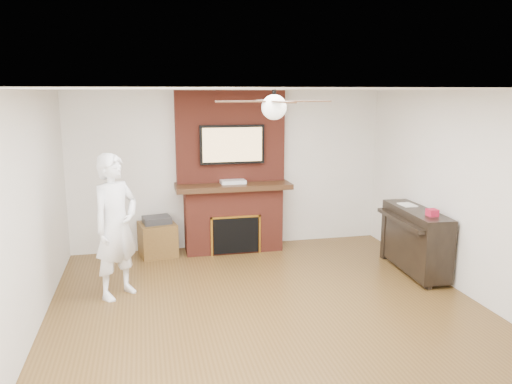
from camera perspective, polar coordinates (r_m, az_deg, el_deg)
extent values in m
cube|color=#4E3517|center=(5.81, 1.90, -14.85)|extent=(5.36, 5.86, 0.18)
cube|color=white|center=(5.21, 2.10, 12.63)|extent=(5.36, 5.86, 0.18)
cube|color=silver|center=(8.08, -3.13, 2.65)|extent=(5.36, 0.18, 2.50)
cube|color=silver|center=(2.84, 17.19, -14.75)|extent=(5.36, 0.18, 2.50)
cube|color=silver|center=(5.33, -26.07, -3.10)|extent=(0.18, 5.86, 2.50)
cube|color=silver|center=(6.50, 24.67, -0.54)|extent=(0.18, 5.86, 2.50)
cube|color=maroon|center=(7.90, -2.66, -3.10)|extent=(1.50, 0.50, 1.00)
cube|color=black|center=(7.75, -2.66, 0.71)|extent=(1.78, 0.64, 0.08)
cube|color=maroon|center=(7.83, -2.94, 6.36)|extent=(1.70, 0.20, 1.42)
cube|color=black|center=(7.71, -2.31, -4.96)|extent=(0.70, 0.06, 0.55)
cube|color=#BF8C2D|center=(7.63, -2.32, -2.89)|extent=(0.78, 0.02, 0.03)
cube|color=#BF8C2D|center=(7.65, -5.08, -5.14)|extent=(0.03, 0.02, 0.61)
cube|color=#BF8C2D|center=(7.78, 0.42, -4.81)|extent=(0.03, 0.02, 0.61)
cube|color=black|center=(7.70, -2.75, 5.45)|extent=(1.00, 0.07, 0.60)
cube|color=tan|center=(7.66, -2.70, 5.42)|extent=(0.92, 0.01, 0.52)
cylinder|color=black|center=(5.21, 2.09, 10.87)|extent=(0.04, 0.04, 0.14)
sphere|color=white|center=(5.21, 2.08, 9.66)|extent=(0.26, 0.26, 0.26)
cube|color=black|center=(5.30, 5.59, 10.29)|extent=(0.55, 0.11, 0.01)
cube|color=black|center=(5.53, 1.19, 10.39)|extent=(0.11, 0.55, 0.01)
cube|color=black|center=(5.13, -1.54, 10.30)|extent=(0.55, 0.11, 0.01)
cube|color=black|center=(4.89, 3.08, 10.24)|extent=(0.11, 0.55, 0.01)
imported|color=white|center=(6.25, -15.71, -3.79)|extent=(0.77, 0.76, 1.77)
cube|color=#573A18|center=(7.84, -11.18, -5.30)|extent=(0.61, 0.61, 0.51)
cube|color=#28292B|center=(7.76, -11.27, -3.15)|extent=(0.46, 0.39, 0.10)
cube|color=black|center=(7.28, 17.73, -5.13)|extent=(0.48, 1.39, 0.84)
cube|color=black|center=(6.74, 19.20, -7.49)|extent=(0.06, 0.11, 0.74)
cube|color=black|center=(7.75, 14.47, -4.76)|extent=(0.06, 0.11, 0.74)
cube|color=black|center=(7.10, 16.25, -3.10)|extent=(0.22, 1.27, 0.05)
cube|color=silver|center=(7.40, 16.90, -1.41)|extent=(0.19, 0.26, 0.01)
cube|color=#B21532|center=(6.86, 19.50, -2.23)|extent=(0.13, 0.13, 0.09)
cube|color=silver|center=(7.72, -2.64, 1.18)|extent=(0.39, 0.23, 0.05)
cylinder|color=#BD3C16|center=(7.89, -3.62, -6.52)|extent=(0.07, 0.07, 0.10)
cylinder|color=#2B6C33|center=(7.87, -3.12, -6.57)|extent=(0.07, 0.07, 0.10)
cylinder|color=beige|center=(7.86, -2.19, -6.57)|extent=(0.08, 0.08, 0.10)
cylinder|color=teal|center=(7.86, -1.27, -6.66)|extent=(0.06, 0.06, 0.08)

